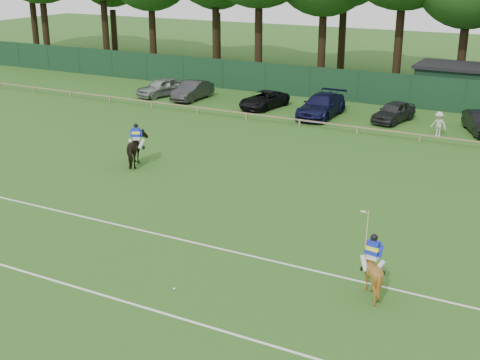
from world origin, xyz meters
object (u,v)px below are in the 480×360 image
Objects in this scene: horse_dark at (137,149)px; sedan_silver at (161,87)px; horse_chestnut at (372,272)px; polo_ball at (174,289)px; sedan_navy at (321,106)px; spectator_left at (439,124)px; utility_shed at (473,86)px; hatch_grey at (394,112)px; sedan_grey at (192,91)px; suv_black at (264,100)px.

sedan_silver is at bearing -87.67° from horse_dark.
horse_chestnut is 17.90× the size of polo_ball.
sedan_navy is 3.43× the size of spectator_left.
utility_shed is (8.76, 8.67, 0.75)m from sedan_navy.
hatch_grey is 0.49× the size of utility_shed.
utility_shed is at bearing 83.39° from polo_ball.
horse_chestnut reaches higher than spectator_left.
polo_ball is (-0.17, -26.81, -0.65)m from hatch_grey.
hatch_grey is at bearing -66.80° from horse_chestnut.
sedan_silver is 32.43m from polo_ball.
sedan_silver is 0.99× the size of sedan_grey.
polo_ball is at bearing -61.16° from suv_black.
suv_black is 15.83m from utility_shed.
sedan_grey is 21.46m from utility_shed.
polo_ball is at bearing -96.61° from utility_shed.
horse_dark reaches higher than sedan_grey.
utility_shed is (22.80, 8.15, 0.80)m from sedan_silver.
horse_dark is 17.09m from sedan_grey.
horse_chestnut is at bearing -48.11° from sedan_grey.
sedan_silver is at bearing -166.76° from hatch_grey.
sedan_silver is (-9.38, 15.81, -0.17)m from horse_dark.
hatch_grey is (-5.79, 23.87, -0.11)m from horse_chestnut.
horse_dark is 17.19m from horse_chestnut.
sedan_grey is at bearing -172.81° from spectator_left.
horse_chestnut is 0.36× the size of suv_black.
suv_black is at bearing -1.02° from sedan_grey.
horse_dark is 19.01m from spectator_left.
horse_dark is 15.99m from sedan_navy.
suv_black is at bearing -117.88° from horse_dark.
spectator_left is at bearing 0.10° from suv_black.
sedan_navy is 0.65× the size of utility_shed.
horse_dark is at bearing -80.56° from suv_black.
sedan_silver is 0.52× the size of utility_shed.
utility_shed is (4.00, 34.56, 1.49)m from polo_ball.
hatch_grey is at bearing 18.45° from sedan_silver.
sedan_grey is 30.84m from polo_ball.
sedan_silver reaches higher than suv_black.
horse_dark reaches higher than sedan_navy.
polo_ball is at bearing -85.36° from spectator_left.
horse_chestnut is 0.19× the size of utility_shed.
sedan_grey is (-21.81, 23.51, -0.08)m from horse_chestnut.
horse_dark is 0.48× the size of suv_black.
sedan_silver is 48.38× the size of polo_ball.
utility_shed is (13.55, 8.13, 0.91)m from suv_black.
utility_shed is at bearing 75.75° from hatch_grey.
hatch_grey is (4.93, 0.91, -0.09)m from sedan_navy.
sedan_navy is at bearing -135.30° from horse_dark.
sedan_navy is at bearing -177.02° from spectator_left.
sedan_navy is 12.34m from utility_shed.
spectator_left is (22.49, -2.05, 0.05)m from sedan_silver.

